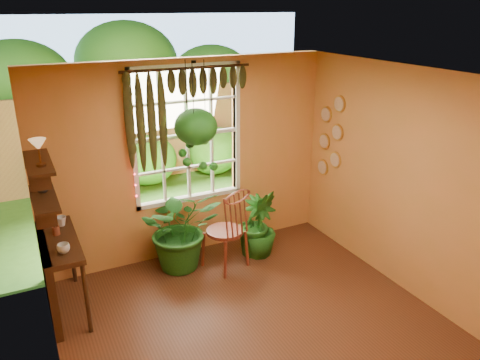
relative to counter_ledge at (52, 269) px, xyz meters
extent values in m
plane|color=#572B18|center=(1.91, -1.60, -0.55)|extent=(4.50, 4.50, 0.00)
plane|color=silver|center=(1.91, -1.60, 2.15)|extent=(4.50, 4.50, 0.00)
plane|color=#E28F4D|center=(1.91, 0.65, 0.80)|extent=(4.00, 0.00, 4.00)
plane|color=#E28F4D|center=(-0.09, -1.60, 0.80)|extent=(0.00, 4.50, 4.50)
plane|color=#E28F4D|center=(3.91, -1.60, 0.80)|extent=(0.00, 4.50, 4.50)
cube|color=white|center=(1.91, 0.68, 1.15)|extent=(1.52, 0.10, 1.86)
cube|color=white|center=(1.91, 0.71, 1.15)|extent=(1.38, 0.01, 1.78)
cylinder|color=#361A0E|center=(1.91, 0.57, 2.03)|extent=(1.70, 0.04, 0.04)
cube|color=#361A0E|center=(0.11, 0.00, 0.32)|extent=(0.40, 1.20, 0.06)
cube|color=#361A0E|center=(-0.05, 0.00, -0.10)|extent=(0.08, 1.18, 0.90)
cylinder|color=#361A0E|center=(0.27, -0.55, -0.12)|extent=(0.05, 0.05, 0.86)
cylinder|color=#361A0E|center=(0.27, 0.55, -0.12)|extent=(0.05, 0.05, 0.86)
cube|color=#361A0E|center=(0.03, 0.00, 0.85)|extent=(0.25, 0.90, 0.04)
cube|color=#361A0E|center=(0.03, 0.00, 1.25)|extent=(0.25, 0.90, 0.04)
cube|color=#2D5B1A|center=(1.91, 5.65, -0.57)|extent=(14.00, 10.00, 0.04)
cube|color=#997E48|center=(1.91, 3.85, 0.35)|extent=(12.00, 0.10, 1.80)
plane|color=#8EB6EE|center=(1.91, 7.45, 1.00)|extent=(12.00, 0.00, 12.00)
cylinder|color=maroon|center=(2.15, 0.04, -0.04)|extent=(0.64, 0.64, 0.04)
torus|color=maroon|center=(2.22, -0.16, 0.52)|extent=(0.45, 0.20, 0.47)
imported|color=#124312|center=(1.63, 0.28, 0.03)|extent=(1.16, 1.04, 1.15)
imported|color=#124312|center=(2.68, 0.14, -0.06)|extent=(0.59, 0.51, 0.97)
imported|color=#124312|center=(2.69, 0.11, -0.12)|extent=(0.58, 0.58, 0.86)
ellipsoid|color=black|center=(1.92, 0.37, 1.25)|extent=(0.32, 0.32, 0.19)
ellipsoid|color=#124312|center=(1.92, 0.37, 1.33)|extent=(0.55, 0.55, 0.47)
imported|color=silver|center=(0.13, -0.35, 0.40)|extent=(0.15, 0.15, 0.10)
imported|color=beige|center=(0.19, 0.33, 0.40)|extent=(0.14, 0.14, 0.11)
cylinder|color=brown|center=(0.11, 0.12, 0.40)|extent=(0.08, 0.08, 0.10)
imported|color=#B2AD99|center=(0.04, 0.15, 0.94)|extent=(0.19, 0.19, 0.15)
cylinder|color=#553118|center=(0.05, -0.19, 1.28)|extent=(0.09, 0.09, 0.03)
cylinder|color=#553118|center=(0.05, -0.19, 1.37)|extent=(0.02, 0.02, 0.17)
cone|color=slate|center=(0.05, -0.19, 1.49)|extent=(0.17, 0.17, 0.11)
camera|label=1|loc=(-0.15, -5.00, 2.77)|focal=35.00mm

